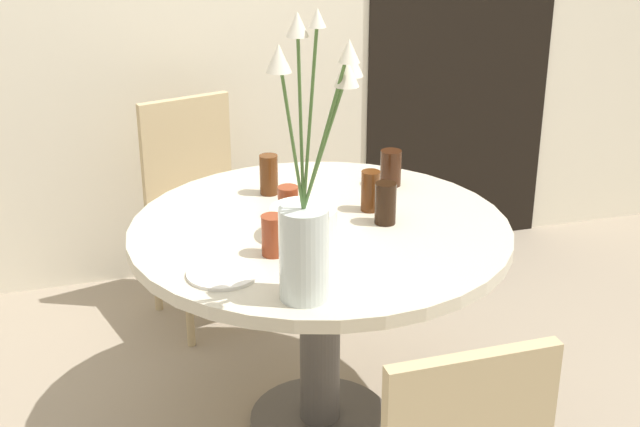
{
  "coord_description": "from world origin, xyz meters",
  "views": [
    {
      "loc": [
        -0.7,
        -2.42,
        1.84
      ],
      "look_at": [
        0.0,
        0.0,
        0.78
      ],
      "focal_mm": 50.0,
      "sensor_mm": 36.0,
      "label": 1
    }
  ],
  "objects_px": {
    "side_plate": "(223,273)",
    "chair_far_back": "(199,199)",
    "drink_glass_0": "(385,203)",
    "drink_glass_5": "(391,168)",
    "drink_glass_1": "(269,175)",
    "drink_glass_3": "(370,191)",
    "drink_glass_4": "(288,202)",
    "birthday_cake": "(304,222)",
    "drink_glass_2": "(273,235)",
    "flower_vase": "(308,218)"
  },
  "relations": [
    {
      "from": "drink_glass_3",
      "to": "side_plate",
      "type": "bearing_deg",
      "value": -148.94
    },
    {
      "from": "chair_far_back",
      "to": "drink_glass_0",
      "type": "distance_m",
      "value": 1.09
    },
    {
      "from": "drink_glass_2",
      "to": "drink_glass_5",
      "type": "relative_size",
      "value": 0.97
    },
    {
      "from": "birthday_cake",
      "to": "flower_vase",
      "type": "height_order",
      "value": "flower_vase"
    },
    {
      "from": "drink_glass_3",
      "to": "flower_vase",
      "type": "bearing_deg",
      "value": -123.62
    },
    {
      "from": "side_plate",
      "to": "drink_glass_2",
      "type": "xyz_separation_m",
      "value": [
        0.16,
        0.09,
        0.06
      ]
    },
    {
      "from": "drink_glass_3",
      "to": "drink_glass_4",
      "type": "bearing_deg",
      "value": 176.12
    },
    {
      "from": "side_plate",
      "to": "chair_far_back",
      "type": "bearing_deg",
      "value": 84.83
    },
    {
      "from": "side_plate",
      "to": "drink_glass_2",
      "type": "relative_size",
      "value": 1.68
    },
    {
      "from": "drink_glass_0",
      "to": "drink_glass_5",
      "type": "distance_m",
      "value": 0.33
    },
    {
      "from": "flower_vase",
      "to": "drink_glass_0",
      "type": "height_order",
      "value": "flower_vase"
    },
    {
      "from": "drink_glass_0",
      "to": "drink_glass_2",
      "type": "bearing_deg",
      "value": -162.07
    },
    {
      "from": "chair_far_back",
      "to": "drink_glass_0",
      "type": "xyz_separation_m",
      "value": [
        0.44,
        -0.95,
        0.3
      ]
    },
    {
      "from": "drink_glass_3",
      "to": "drink_glass_4",
      "type": "height_order",
      "value": "drink_glass_3"
    },
    {
      "from": "flower_vase",
      "to": "drink_glass_1",
      "type": "xyz_separation_m",
      "value": [
        0.08,
        0.77,
        -0.17
      ]
    },
    {
      "from": "side_plate",
      "to": "drink_glass_5",
      "type": "height_order",
      "value": "drink_glass_5"
    },
    {
      "from": "flower_vase",
      "to": "drink_glass_2",
      "type": "xyz_separation_m",
      "value": [
        -0.02,
        0.3,
        -0.17
      ]
    },
    {
      "from": "chair_far_back",
      "to": "drink_glass_3",
      "type": "bearing_deg",
      "value": -77.67
    },
    {
      "from": "side_plate",
      "to": "drink_glass_0",
      "type": "height_order",
      "value": "drink_glass_0"
    },
    {
      "from": "birthday_cake",
      "to": "drink_glass_2",
      "type": "height_order",
      "value": "birthday_cake"
    },
    {
      "from": "flower_vase",
      "to": "drink_glass_3",
      "type": "relative_size",
      "value": 5.82
    },
    {
      "from": "drink_glass_0",
      "to": "drink_glass_5",
      "type": "bearing_deg",
      "value": 66.79
    },
    {
      "from": "chair_far_back",
      "to": "drink_glass_0",
      "type": "bearing_deg",
      "value": -79.97
    },
    {
      "from": "chair_far_back",
      "to": "drink_glass_1",
      "type": "bearing_deg",
      "value": -90.71
    },
    {
      "from": "drink_glass_3",
      "to": "drink_glass_5",
      "type": "height_order",
      "value": "drink_glass_3"
    },
    {
      "from": "drink_glass_4",
      "to": "drink_glass_2",
      "type": "bearing_deg",
      "value": -113.21
    },
    {
      "from": "side_plate",
      "to": "drink_glass_3",
      "type": "xyz_separation_m",
      "value": [
        0.54,
        0.32,
        0.06
      ]
    },
    {
      "from": "side_plate",
      "to": "drink_glass_5",
      "type": "relative_size",
      "value": 1.62
    },
    {
      "from": "birthday_cake",
      "to": "side_plate",
      "type": "distance_m",
      "value": 0.34
    },
    {
      "from": "drink_glass_3",
      "to": "drink_glass_0",
      "type": "bearing_deg",
      "value": -84.77
    },
    {
      "from": "flower_vase",
      "to": "drink_glass_2",
      "type": "relative_size",
      "value": 6.41
    },
    {
      "from": "drink_glass_0",
      "to": "drink_glass_3",
      "type": "height_order",
      "value": "same"
    },
    {
      "from": "drink_glass_0",
      "to": "drink_glass_1",
      "type": "distance_m",
      "value": 0.45
    },
    {
      "from": "birthday_cake",
      "to": "drink_glass_4",
      "type": "relative_size",
      "value": 1.97
    },
    {
      "from": "drink_glass_4",
      "to": "drink_glass_0",
      "type": "bearing_deg",
      "value": -25.08
    },
    {
      "from": "drink_glass_5",
      "to": "drink_glass_0",
      "type": "bearing_deg",
      "value": -113.21
    },
    {
      "from": "chair_far_back",
      "to": "drink_glass_2",
      "type": "bearing_deg",
      "value": -101.9
    },
    {
      "from": "chair_far_back",
      "to": "drink_glass_5",
      "type": "relative_size",
      "value": 7.21
    },
    {
      "from": "side_plate",
      "to": "drink_glass_5",
      "type": "distance_m",
      "value": 0.86
    },
    {
      "from": "drink_glass_4",
      "to": "drink_glass_5",
      "type": "xyz_separation_m",
      "value": [
        0.41,
        0.18,
        0.01
      ]
    },
    {
      "from": "drink_glass_3",
      "to": "drink_glass_5",
      "type": "relative_size",
      "value": 1.07
    },
    {
      "from": "drink_glass_0",
      "to": "side_plate",
      "type": "bearing_deg",
      "value": -158.8
    },
    {
      "from": "flower_vase",
      "to": "drink_glass_0",
      "type": "xyz_separation_m",
      "value": [
        0.37,
        0.42,
        -0.17
      ]
    },
    {
      "from": "birthday_cake",
      "to": "drink_glass_5",
      "type": "height_order",
      "value": "birthday_cake"
    },
    {
      "from": "chair_far_back",
      "to": "drink_glass_0",
      "type": "relative_size",
      "value": 6.77
    },
    {
      "from": "side_plate",
      "to": "drink_glass_3",
      "type": "bearing_deg",
      "value": 31.06
    },
    {
      "from": "flower_vase",
      "to": "drink_glass_4",
      "type": "xyz_separation_m",
      "value": [
        0.09,
        0.55,
        -0.18
      ]
    },
    {
      "from": "flower_vase",
      "to": "drink_glass_4",
      "type": "height_order",
      "value": "flower_vase"
    },
    {
      "from": "drink_glass_1",
      "to": "drink_glass_5",
      "type": "height_order",
      "value": "drink_glass_1"
    },
    {
      "from": "flower_vase",
      "to": "drink_glass_4",
      "type": "relative_size",
      "value": 7.57
    }
  ]
}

